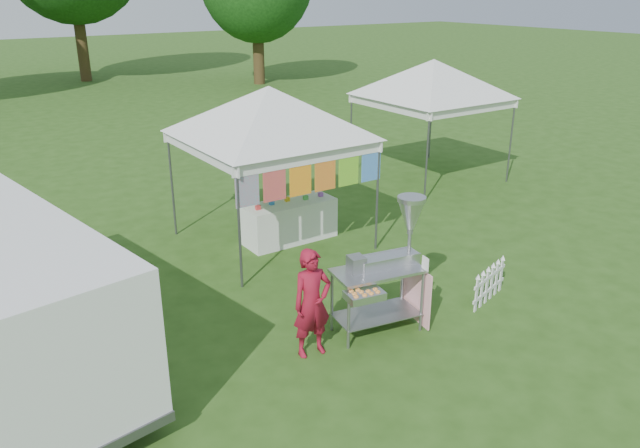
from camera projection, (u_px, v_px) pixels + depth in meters
ground at (389, 314)px, 9.48m from camera, size 120.00×120.00×0.00m
canopy_main at (269, 87)px, 11.11m from camera, size 4.24×4.24×3.45m
canopy_right at (434, 59)px, 15.16m from camera, size 4.24×4.24×3.45m
donut_cart at (392, 256)px, 8.70m from camera, size 1.52×0.94×1.95m
vendor at (312, 303)px, 8.21m from camera, size 0.59×0.42×1.51m
picket_fence at (489, 284)px, 9.78m from camera, size 1.04×0.34×0.56m
display_table at (290, 221)px, 12.10m from camera, size 1.80×0.70×0.78m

